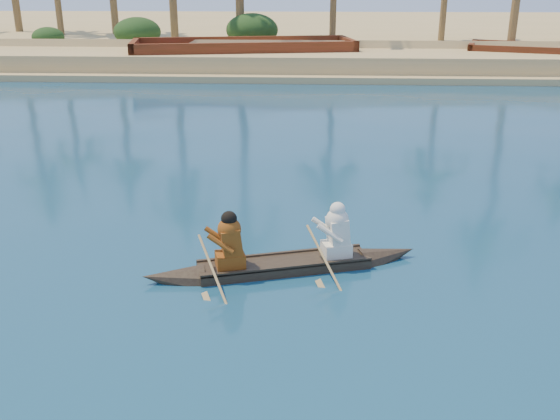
# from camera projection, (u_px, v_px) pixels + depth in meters

# --- Properties ---
(ground) EXTENTS (160.00, 160.00, 0.00)m
(ground) POSITION_uv_depth(u_px,v_px,m) (264.00, 248.00, 13.45)
(ground) COLOR navy
(ground) RESTS_ON ground
(sandy_embankment) EXTENTS (150.00, 51.00, 1.50)m
(sandy_embankment) POSITION_uv_depth(u_px,v_px,m) (303.00, 35.00, 57.12)
(sandy_embankment) COLOR tan
(sandy_embankment) RESTS_ON ground
(shrub_cluster) EXTENTS (100.00, 6.00, 2.40)m
(shrub_cluster) POSITION_uv_depth(u_px,v_px,m) (299.00, 44.00, 42.49)
(shrub_cluster) COLOR #193513
(shrub_cluster) RESTS_ON ground
(canoe) EXTENTS (5.55, 2.28, 1.53)m
(canoe) POSITION_uv_depth(u_px,v_px,m) (284.00, 256.00, 12.33)
(canoe) COLOR #372C1E
(canoe) RESTS_ON ground
(barge_mid) EXTENTS (14.10, 6.90, 2.25)m
(barge_mid) POSITION_uv_depth(u_px,v_px,m) (244.00, 58.00, 38.59)
(barge_mid) COLOR maroon
(barge_mid) RESTS_ON ground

